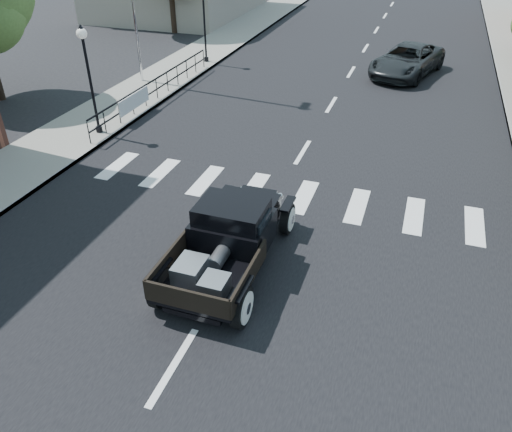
% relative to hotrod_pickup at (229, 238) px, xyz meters
% --- Properties ---
extents(ground, '(120.00, 120.00, 0.00)m').
position_rel_hotrod_pickup_xyz_m(ground, '(0.09, -0.21, -0.85)').
color(ground, black).
rests_on(ground, ground).
extents(road, '(14.00, 80.00, 0.02)m').
position_rel_hotrod_pickup_xyz_m(road, '(0.09, 14.79, -0.84)').
color(road, black).
rests_on(road, ground).
extents(road_markings, '(12.00, 60.00, 0.06)m').
position_rel_hotrod_pickup_xyz_m(road_markings, '(0.09, 9.79, -0.85)').
color(road_markings, silver).
rests_on(road_markings, ground).
extents(sidewalk_left, '(3.00, 80.00, 0.15)m').
position_rel_hotrod_pickup_xyz_m(sidewalk_left, '(-8.41, 14.79, -0.77)').
color(sidewalk_left, gray).
rests_on(sidewalk_left, ground).
extents(railing, '(0.08, 10.00, 1.00)m').
position_rel_hotrod_pickup_xyz_m(railing, '(-7.21, 9.79, -0.20)').
color(railing, black).
rests_on(railing, sidewalk_left).
extents(banner, '(0.04, 2.20, 0.60)m').
position_rel_hotrod_pickup_xyz_m(banner, '(-7.13, 7.79, -0.40)').
color(banner, silver).
rests_on(banner, sidewalk_left).
extents(lamp_post_b, '(0.36, 0.36, 3.85)m').
position_rel_hotrod_pickup_xyz_m(lamp_post_b, '(-7.51, 5.79, 1.23)').
color(lamp_post_b, black).
rests_on(lamp_post_b, sidewalk_left).
extents(lamp_post_c, '(0.36, 0.36, 3.85)m').
position_rel_hotrod_pickup_xyz_m(lamp_post_c, '(-7.51, 15.79, 1.23)').
color(lamp_post_c, black).
rests_on(lamp_post_c, sidewalk_left).
extents(hotrod_pickup, '(2.30, 4.90, 1.70)m').
position_rel_hotrod_pickup_xyz_m(hotrod_pickup, '(0.00, 0.00, 0.00)').
color(hotrod_pickup, black).
rests_on(hotrod_pickup, ground).
extents(second_car, '(3.77, 5.68, 1.45)m').
position_rel_hotrod_pickup_xyz_m(second_car, '(2.73, 17.20, -0.12)').
color(second_car, black).
rests_on(second_car, ground).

